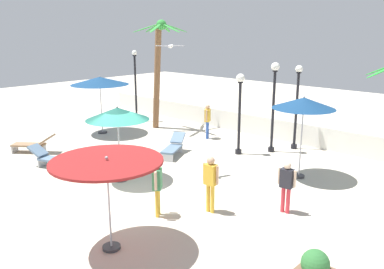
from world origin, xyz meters
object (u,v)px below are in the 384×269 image
at_px(patio_umbrella_3, 107,165).
at_px(patio_umbrella_2, 100,81).
at_px(patio_umbrella_0, 117,114).
at_px(lounge_chair_0, 51,158).
at_px(guest_2, 157,183).
at_px(guest_3, 211,179).
at_px(guest_0, 287,182).
at_px(seagull_0, 170,46).
at_px(lounge_chair_1, 173,146).
at_px(lamp_post_2, 274,98).
at_px(guest_1, 207,118).
at_px(lounge_chair_2, 34,144).
at_px(lamp_post_0, 297,103).
at_px(patio_umbrella_1, 304,104).
at_px(palm_tree_0, 158,63).
at_px(lamp_post_3, 240,105).

bearing_deg(patio_umbrella_3, patio_umbrella_2, 146.42).
distance_m(patio_umbrella_0, lounge_chair_0, 3.83).
relative_size(patio_umbrella_2, guest_2, 1.79).
xyz_separation_m(lounge_chair_0, guest_3, (7.16, 1.26, 0.65)).
distance_m(guest_0, seagull_0, 6.04).
xyz_separation_m(patio_umbrella_2, lounge_chair_1, (5.46, -0.13, -2.33)).
xyz_separation_m(lamp_post_2, guest_1, (-3.53, -0.27, -1.36)).
xyz_separation_m(patio_umbrella_2, guest_2, (9.30, -4.50, -1.72)).
xyz_separation_m(patio_umbrella_2, lounge_chair_2, (0.69, -4.07, -2.33)).
bearing_deg(patio_umbrella_0, guest_3, 3.23).
bearing_deg(guest_1, lamp_post_0, 19.01).
bearing_deg(lounge_chair_0, guest_2, 0.29).
bearing_deg(patio_umbrella_1, patio_umbrella_0, -134.23).
bearing_deg(palm_tree_0, lamp_post_3, -7.47).
relative_size(guest_0, seagull_0, 1.60).
height_order(lamp_post_0, guest_2, lamp_post_0).
relative_size(lounge_chair_0, guest_3, 1.12).
height_order(lamp_post_0, guest_3, lamp_post_0).
height_order(patio_umbrella_0, patio_umbrella_2, patio_umbrella_2).
xyz_separation_m(lounge_chair_0, lounge_chair_1, (2.37, 4.40, 0.00)).
bearing_deg(guest_3, patio_umbrella_0, -176.77).
relative_size(lamp_post_3, lounge_chair_2, 1.94).
relative_size(patio_umbrella_2, lamp_post_3, 0.86).
distance_m(patio_umbrella_1, lamp_post_2, 3.25).
distance_m(patio_umbrella_1, patio_umbrella_2, 10.79).
height_order(lamp_post_2, guest_1, lamp_post_2).
bearing_deg(patio_umbrella_3, lounge_chair_2, 164.94).
bearing_deg(lounge_chair_0, lounge_chair_1, 61.65).
xyz_separation_m(lounge_chair_2, seagull_0, (6.47, 2.21, 4.31)).
bearing_deg(patio_umbrella_2, guest_2, -25.81).
height_order(guest_0, seagull_0, seagull_0).
height_order(lamp_post_3, lounge_chair_2, lamp_post_3).
height_order(patio_umbrella_0, patio_umbrella_1, patio_umbrella_1).
xyz_separation_m(lounge_chair_2, guest_3, (9.56, 0.80, 0.65)).
height_order(palm_tree_0, lounge_chair_2, palm_tree_0).
bearing_deg(guest_3, lamp_post_0, 101.24).
height_order(lounge_chair_1, seagull_0, seagull_0).
xyz_separation_m(lamp_post_2, guest_3, (2.02, -6.50, -1.35)).
height_order(patio_umbrella_0, lounge_chair_1, patio_umbrella_0).
height_order(patio_umbrella_3, palm_tree_0, palm_tree_0).
bearing_deg(lounge_chair_1, lounge_chair_0, -118.35).
bearing_deg(guest_0, lounge_chair_2, -168.41).
distance_m(guest_2, guest_3, 1.56).
distance_m(patio_umbrella_1, lounge_chair_2, 11.56).
height_order(lamp_post_3, guest_2, lamp_post_3).
xyz_separation_m(patio_umbrella_2, palm_tree_0, (1.42, 2.75, 0.82)).
distance_m(patio_umbrella_2, lounge_chair_0, 5.96).
height_order(lamp_post_3, guest_0, lamp_post_3).
height_order(palm_tree_0, seagull_0, palm_tree_0).
bearing_deg(guest_3, lounge_chair_0, -169.98).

